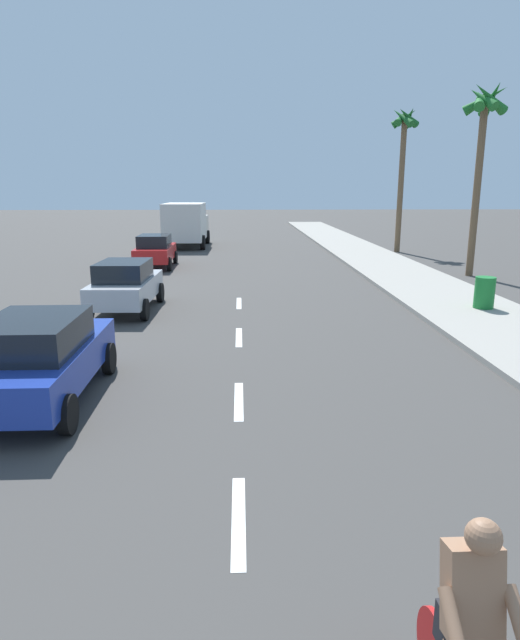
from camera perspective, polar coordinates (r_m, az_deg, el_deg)
ground_plane at (r=17.81m, az=-2.24°, el=1.70°), size 160.00×160.00×0.00m
sidewalk_strip at (r=20.99m, az=17.63°, el=3.10°), size 3.60×80.00×0.14m
lane_stripe_2 at (r=6.65m, az=-2.28°, el=-20.29°), size 0.16×1.80×0.01m
lane_stripe_3 at (r=9.82m, az=-2.26°, el=-8.52°), size 0.16×1.80×0.01m
lane_stripe_4 at (r=13.85m, az=-2.25°, el=-1.82°), size 0.16×1.80×0.01m
lane_stripe_5 at (r=17.93m, az=-2.24°, el=1.80°), size 0.16×1.80×0.01m
parked_car_blue at (r=10.29m, az=-22.46°, el=-3.61°), size 1.96×4.18×1.57m
parked_car_silver at (r=17.16m, az=-14.04°, el=3.67°), size 1.89×3.90×1.57m
parked_car_red at (r=26.52m, az=-11.04°, el=7.28°), size 1.81×3.82×1.57m
delivery_truck at (r=35.72m, az=-7.84°, el=10.10°), size 2.77×6.28×2.80m
palm_tree_far at (r=25.20m, az=22.56°, el=18.41°), size 1.83×1.70×7.95m
palm_tree_distant at (r=33.50m, az=14.95°, el=17.69°), size 1.72×1.69×8.34m
trash_bin_far at (r=17.86m, az=22.68°, el=2.70°), size 0.60×0.60×0.96m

